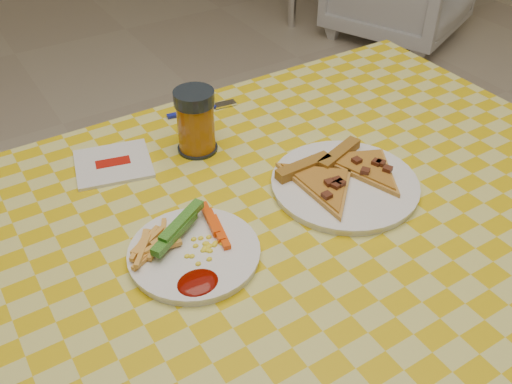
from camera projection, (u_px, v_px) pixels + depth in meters
table at (282, 239)px, 1.04m from camera, size 1.28×0.88×0.76m
plate_left at (194, 254)px, 0.89m from camera, size 0.27×0.27×0.01m
plate_right at (345, 185)px, 1.03m from camera, size 0.31×0.31×0.01m
fries_veggies at (184, 242)px, 0.89m from camera, size 0.19×0.18×0.04m
pizza_slices at (341, 174)px, 1.04m from camera, size 0.27×0.25×0.02m
drink_glass at (196, 122)px, 1.09m from camera, size 0.08×0.08×0.13m
napkin at (113, 164)px, 1.09m from camera, size 0.17×0.16×0.01m
fork at (203, 109)px, 1.25m from camera, size 0.16×0.04×0.01m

